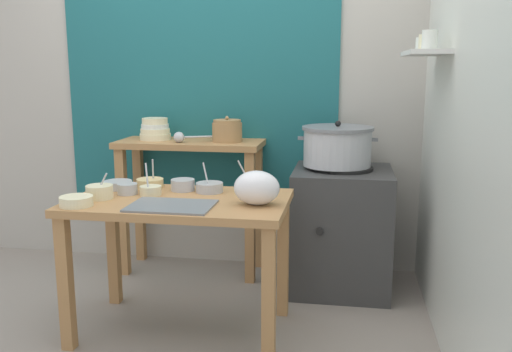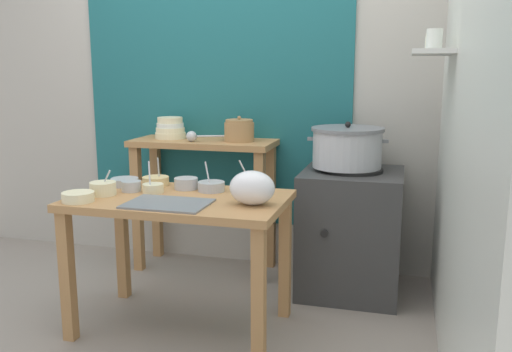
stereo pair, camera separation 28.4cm
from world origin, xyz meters
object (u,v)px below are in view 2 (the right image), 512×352
object	(u,v)px
prep_bowl_4	(156,181)
prep_bowl_6	(248,187)
serving_tray	(168,204)
ladle	(193,136)
bowl_stack_enamel	(170,129)
clay_pot	(239,131)
prep_bowl_7	(186,183)
prep_bowl_0	(211,186)
prep_bowl_2	(153,188)
prep_bowl_8	(131,186)
back_shelf_table	(204,172)
prep_bowl_3	(125,182)
prep_table	(180,218)
plastic_bag	(252,188)
steamer_pot	(347,147)
prep_bowl_5	(78,196)
prep_bowl_1	(103,188)
stove_block	(351,231)

from	to	relation	value
prep_bowl_4	prep_bowl_6	distance (m)	0.55
serving_tray	ladle	bearing A→B (deg)	104.27
bowl_stack_enamel	prep_bowl_4	bearing A→B (deg)	-73.14
clay_pot	prep_bowl_7	bearing A→B (deg)	-97.95
prep_bowl_0	prep_bowl_7	distance (m)	0.15
prep_bowl_6	prep_bowl_7	distance (m)	0.35
prep_bowl_2	prep_bowl_8	xyz separation A→B (m)	(-0.13, -0.00, 0.00)
prep_bowl_7	prep_bowl_4	bearing A→B (deg)	168.15
back_shelf_table	prep_bowl_3	distance (m)	0.73
bowl_stack_enamel	prep_bowl_6	world-z (taller)	bowl_stack_enamel
clay_pot	serving_tray	world-z (taller)	clay_pot
prep_bowl_0	prep_bowl_8	xyz separation A→B (m)	(-0.41, -0.12, 0.00)
clay_pot	prep_bowl_2	xyz separation A→B (m)	(-0.23, -0.82, -0.22)
prep_table	prep_bowl_3	distance (m)	0.46
prep_bowl_6	prep_bowl_7	bearing A→B (deg)	-176.27
plastic_bag	prep_bowl_4	xyz separation A→B (m)	(-0.65, 0.29, -0.06)
prep_table	steamer_pot	size ratio (longest dim) A/B	2.27
prep_bowl_5	back_shelf_table	bearing A→B (deg)	77.32
plastic_bag	prep_bowl_2	size ratio (longest dim) A/B	1.34
steamer_pot	bowl_stack_enamel	size ratio (longest dim) A/B	2.34
prep_bowl_4	plastic_bag	bearing A→B (deg)	-24.12
prep_bowl_1	prep_bowl_2	bearing A→B (deg)	27.13
prep_bowl_3	prep_bowl_5	size ratio (longest dim) A/B	0.98
prep_bowl_3	prep_bowl_4	size ratio (longest dim) A/B	0.95
prep_bowl_2	clay_pot	bearing A→B (deg)	74.34
bowl_stack_enamel	prep_bowl_8	size ratio (longest dim) A/B	1.98
prep_bowl_2	prep_bowl_3	world-z (taller)	prep_bowl_2
steamer_pot	prep_bowl_1	distance (m)	1.44
prep_table	prep_bowl_6	world-z (taller)	prep_bowl_6
steamer_pot	prep_bowl_4	world-z (taller)	steamer_pot
ladle	prep_bowl_4	distance (m)	0.58
plastic_bag	prep_bowl_3	world-z (taller)	plastic_bag
clay_pot	prep_bowl_1	xyz separation A→B (m)	(-0.46, -0.94, -0.21)
prep_bowl_1	prep_bowl_8	bearing A→B (deg)	49.28
prep_bowl_7	prep_table	bearing A→B (deg)	-78.30
plastic_bag	prep_bowl_7	xyz separation A→B (m)	(-0.45, 0.25, -0.05)
prep_table	prep_bowl_1	bearing A→B (deg)	-170.78
plastic_bag	prep_bowl_7	world-z (taller)	plastic_bag
serving_tray	plastic_bag	xyz separation A→B (m)	(0.40, 0.11, 0.08)
clay_pot	serving_tray	bearing A→B (deg)	-92.49
prep_table	prep_bowl_6	bearing A→B (deg)	34.14
steamer_pot	plastic_bag	bearing A→B (deg)	-113.89
ladle	prep_bowl_7	xyz separation A→B (m)	(0.19, -0.59, -0.18)
serving_tray	stove_block	bearing A→B (deg)	48.69
plastic_bag	ladle	bearing A→B (deg)	127.18
stove_block	prep_bowl_5	world-z (taller)	stove_block
prep_bowl_3	prep_bowl_5	bearing A→B (deg)	-95.34
prep_table	prep_bowl_2	distance (m)	0.23
prep_bowl_1	serving_tray	bearing A→B (deg)	-14.26
prep_table	ladle	size ratio (longest dim) A/B	4.19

